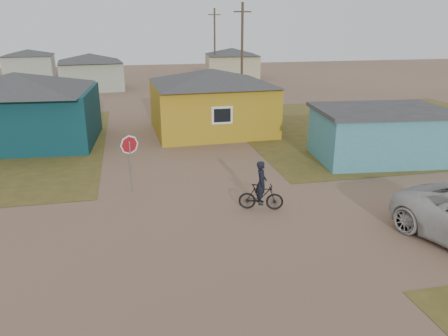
# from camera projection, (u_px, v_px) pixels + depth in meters

# --- Properties ---
(ground) EXTENTS (120.00, 120.00, 0.00)m
(ground) POSITION_uv_depth(u_px,v_px,m) (219.00, 237.00, 14.08)
(ground) COLOR #84634C
(grass_ne) EXTENTS (20.00, 18.00, 0.00)m
(grass_ne) POSITION_uv_depth(u_px,v_px,m) (385.00, 126.00, 28.97)
(grass_ne) COLOR brown
(grass_ne) RESTS_ON ground
(house_teal) EXTENTS (8.93, 7.08, 4.00)m
(house_teal) POSITION_uv_depth(u_px,v_px,m) (19.00, 108.00, 24.17)
(house_teal) COLOR #092B32
(house_teal) RESTS_ON ground
(house_yellow) EXTENTS (7.72, 6.76, 3.90)m
(house_yellow) POSITION_uv_depth(u_px,v_px,m) (212.00, 100.00, 26.90)
(house_yellow) COLOR #AC871A
(house_yellow) RESTS_ON ground
(shed_turquoise) EXTENTS (6.71, 4.93, 2.60)m
(shed_turquoise) POSITION_uv_depth(u_px,v_px,m) (379.00, 134.00, 21.62)
(shed_turquoise) COLOR teal
(shed_turquoise) RESTS_ON ground
(house_pale_west) EXTENTS (7.04, 6.15, 3.60)m
(house_pale_west) POSITION_uv_depth(u_px,v_px,m) (91.00, 71.00, 43.72)
(house_pale_west) COLOR #969F89
(house_pale_west) RESTS_ON ground
(house_beige_east) EXTENTS (6.95, 6.05, 3.60)m
(house_beige_east) POSITION_uv_depth(u_px,v_px,m) (232.00, 63.00, 52.54)
(house_beige_east) COLOR tan
(house_beige_east) RESTS_ON ground
(house_pale_north) EXTENTS (6.28, 5.81, 3.40)m
(house_pale_north) POSITION_uv_depth(u_px,v_px,m) (29.00, 63.00, 53.22)
(house_pale_north) COLOR #969F89
(house_pale_north) RESTS_ON ground
(utility_pole_near) EXTENTS (1.40, 0.20, 8.00)m
(utility_pole_near) POSITION_uv_depth(u_px,v_px,m) (242.00, 54.00, 34.44)
(utility_pole_near) COLOR #443529
(utility_pole_near) RESTS_ON ground
(utility_pole_far) EXTENTS (1.40, 0.20, 8.00)m
(utility_pole_far) POSITION_uv_depth(u_px,v_px,m) (215.00, 44.00, 49.45)
(utility_pole_far) COLOR #443529
(utility_pole_far) RESTS_ON ground
(stop_sign) EXTENTS (0.78, 0.09, 2.38)m
(stop_sign) POSITION_uv_depth(u_px,v_px,m) (130.00, 150.00, 17.24)
(stop_sign) COLOR gray
(stop_sign) RESTS_ON ground
(cyclist) EXTENTS (1.71, 0.94, 1.86)m
(cyclist) POSITION_uv_depth(u_px,v_px,m) (261.00, 192.00, 15.94)
(cyclist) COLOR black
(cyclist) RESTS_ON ground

